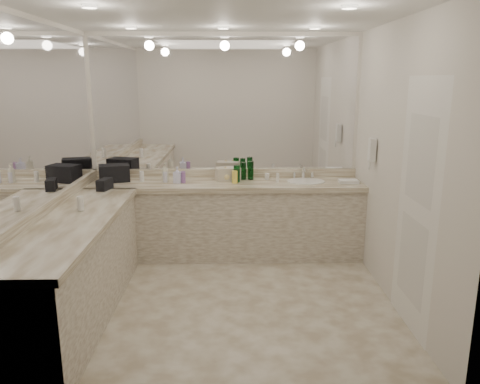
{
  "coord_description": "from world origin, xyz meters",
  "views": [
    {
      "loc": [
        0.08,
        -4.14,
        2.08
      ],
      "look_at": [
        0.16,
        0.4,
        0.97
      ],
      "focal_mm": 35.0,
      "sensor_mm": 36.0,
      "label": 1
    }
  ],
  "objects_px": {
    "wall_phone": "(372,150)",
    "soap_bottle_a": "(165,172)",
    "cream_cosmetic_case": "(228,174)",
    "soap_bottle_c": "(226,174)",
    "black_toiletry_bag": "(114,173)",
    "hand_towel": "(348,181)",
    "soap_bottle_b": "(177,175)",
    "sink": "(306,182)"
  },
  "relations": [
    {
      "from": "wall_phone",
      "to": "soap_bottle_c",
      "type": "bearing_deg",
      "value": 160.24
    },
    {
      "from": "soap_bottle_a",
      "to": "soap_bottle_c",
      "type": "xyz_separation_m",
      "value": [
        0.71,
        0.03,
        -0.03
      ]
    },
    {
      "from": "soap_bottle_a",
      "to": "cream_cosmetic_case",
      "type": "bearing_deg",
      "value": 4.96
    },
    {
      "from": "black_toiletry_bag",
      "to": "cream_cosmetic_case",
      "type": "distance_m",
      "value": 1.33
    },
    {
      "from": "black_toiletry_bag",
      "to": "sink",
      "type": "bearing_deg",
      "value": -1.45
    },
    {
      "from": "cream_cosmetic_case",
      "to": "soap_bottle_b",
      "type": "relative_size",
      "value": 1.47
    },
    {
      "from": "soap_bottle_b",
      "to": "wall_phone",
      "type": "bearing_deg",
      "value": -12.41
    },
    {
      "from": "wall_phone",
      "to": "soap_bottle_c",
      "type": "relative_size",
      "value": 1.42
    },
    {
      "from": "cream_cosmetic_case",
      "to": "soap_bottle_c",
      "type": "xyz_separation_m",
      "value": [
        -0.03,
        -0.04,
        0.0
      ]
    },
    {
      "from": "soap_bottle_a",
      "to": "soap_bottle_c",
      "type": "distance_m",
      "value": 0.71
    },
    {
      "from": "cream_cosmetic_case",
      "to": "hand_towel",
      "type": "bearing_deg",
      "value": -22.05
    },
    {
      "from": "wall_phone",
      "to": "cream_cosmetic_case",
      "type": "xyz_separation_m",
      "value": [
        -1.52,
        0.59,
        -0.37
      ]
    },
    {
      "from": "soap_bottle_a",
      "to": "soap_bottle_b",
      "type": "bearing_deg",
      "value": -24.14
    },
    {
      "from": "hand_towel",
      "to": "soap_bottle_a",
      "type": "distance_m",
      "value": 2.14
    },
    {
      "from": "cream_cosmetic_case",
      "to": "soap_bottle_b",
      "type": "height_order",
      "value": "soap_bottle_b"
    },
    {
      "from": "wall_phone",
      "to": "black_toiletry_bag",
      "type": "relative_size",
      "value": 0.7
    },
    {
      "from": "soap_bottle_c",
      "to": "cream_cosmetic_case",
      "type": "bearing_deg",
      "value": 53.28
    },
    {
      "from": "wall_phone",
      "to": "soap_bottle_c",
      "type": "xyz_separation_m",
      "value": [
        -1.55,
        0.56,
        -0.37
      ]
    },
    {
      "from": "black_toiletry_bag",
      "to": "hand_towel",
      "type": "height_order",
      "value": "black_toiletry_bag"
    },
    {
      "from": "wall_phone",
      "to": "soap_bottle_a",
      "type": "distance_m",
      "value": 2.34
    },
    {
      "from": "cream_cosmetic_case",
      "to": "black_toiletry_bag",
      "type": "bearing_deg",
      "value": 166.7
    },
    {
      "from": "soap_bottle_c",
      "to": "sink",
      "type": "bearing_deg",
      "value": -3.39
    },
    {
      "from": "hand_towel",
      "to": "soap_bottle_a",
      "type": "height_order",
      "value": "soap_bottle_a"
    },
    {
      "from": "wall_phone",
      "to": "black_toiletry_bag",
      "type": "distance_m",
      "value": 2.93
    },
    {
      "from": "sink",
      "to": "soap_bottle_a",
      "type": "bearing_deg",
      "value": 178.96
    },
    {
      "from": "sink",
      "to": "hand_towel",
      "type": "distance_m",
      "value": 0.49
    },
    {
      "from": "sink",
      "to": "soap_bottle_a",
      "type": "height_order",
      "value": "soap_bottle_a"
    },
    {
      "from": "sink",
      "to": "soap_bottle_a",
      "type": "distance_m",
      "value": 1.65
    },
    {
      "from": "wall_phone",
      "to": "hand_towel",
      "type": "relative_size",
      "value": 1.11
    },
    {
      "from": "cream_cosmetic_case",
      "to": "soap_bottle_b",
      "type": "bearing_deg",
      "value": 177.76
    },
    {
      "from": "soap_bottle_b",
      "to": "soap_bottle_c",
      "type": "height_order",
      "value": "soap_bottle_b"
    },
    {
      "from": "hand_towel",
      "to": "soap_bottle_c",
      "type": "relative_size",
      "value": 1.28
    },
    {
      "from": "black_toiletry_bag",
      "to": "hand_towel",
      "type": "xyz_separation_m",
      "value": [
        2.73,
        -0.14,
        -0.08
      ]
    },
    {
      "from": "cream_cosmetic_case",
      "to": "soap_bottle_a",
      "type": "bearing_deg",
      "value": 170.08
    },
    {
      "from": "sink",
      "to": "hand_towel",
      "type": "xyz_separation_m",
      "value": [
        0.48,
        -0.08,
        0.02
      ]
    },
    {
      "from": "soap_bottle_b",
      "to": "soap_bottle_a",
      "type": "bearing_deg",
      "value": 155.86
    },
    {
      "from": "soap_bottle_b",
      "to": "soap_bottle_c",
      "type": "xyz_separation_m",
      "value": [
        0.56,
        0.09,
        -0.01
      ]
    },
    {
      "from": "cream_cosmetic_case",
      "to": "soap_bottle_c",
      "type": "bearing_deg",
      "value": -141.6
    },
    {
      "from": "sink",
      "to": "soap_bottle_b",
      "type": "bearing_deg",
      "value": -178.58
    },
    {
      "from": "black_toiletry_bag",
      "to": "hand_towel",
      "type": "relative_size",
      "value": 1.59
    },
    {
      "from": "wall_phone",
      "to": "soap_bottle_b",
      "type": "relative_size",
      "value": 1.27
    },
    {
      "from": "wall_phone",
      "to": "black_toiletry_bag",
      "type": "bearing_deg",
      "value": 168.95
    }
  ]
}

